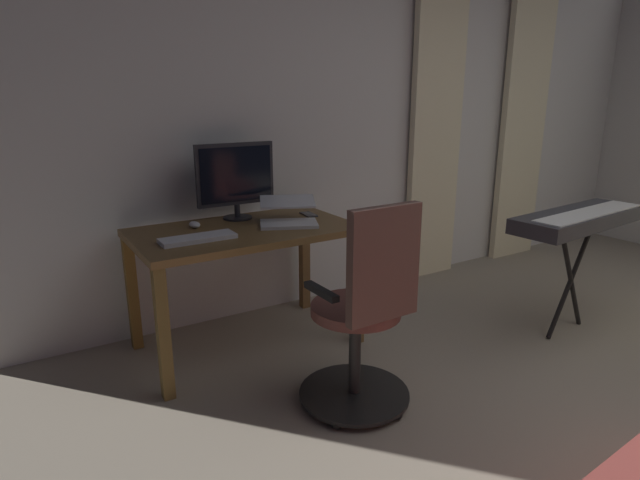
% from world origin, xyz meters
% --- Properties ---
extents(back_room_partition, '(5.83, 0.10, 2.78)m').
position_xyz_m(back_room_partition, '(0.00, -2.60, 1.39)').
color(back_room_partition, silver).
rests_on(back_room_partition, ground).
extents(curtain_left_panel, '(0.54, 0.06, 2.35)m').
position_xyz_m(curtain_left_panel, '(-1.44, -2.49, 1.17)').
color(curtain_left_panel, beige).
rests_on(curtain_left_panel, ground).
extents(curtain_right_panel, '(0.50, 0.06, 2.35)m').
position_xyz_m(curtain_right_panel, '(-0.36, -2.49, 1.17)').
color(curtain_right_panel, beige).
rests_on(curtain_right_panel, ground).
extents(desk, '(1.27, 0.74, 0.75)m').
position_xyz_m(desk, '(1.52, -2.08, 0.65)').
color(desk, brown).
rests_on(desk, ground).
extents(office_chair, '(0.56, 0.56, 1.05)m').
position_xyz_m(office_chair, '(1.32, -1.16, 0.48)').
color(office_chair, black).
rests_on(office_chair, ground).
extents(computer_monitor, '(0.50, 0.18, 0.47)m').
position_xyz_m(computer_monitor, '(1.46, -2.33, 1.01)').
color(computer_monitor, '#232328').
rests_on(computer_monitor, desk).
extents(computer_keyboard, '(0.40, 0.14, 0.02)m').
position_xyz_m(computer_keyboard, '(1.84, -1.97, 0.76)').
color(computer_keyboard, silver).
rests_on(computer_keyboard, desk).
extents(laptop, '(0.44, 0.43, 0.15)m').
position_xyz_m(laptop, '(1.25, -2.04, 0.80)').
color(laptop, silver).
rests_on(laptop, desk).
extents(computer_mouse, '(0.06, 0.10, 0.04)m').
position_xyz_m(computer_mouse, '(1.76, -2.25, 0.77)').
color(computer_mouse, white).
rests_on(computer_mouse, desk).
extents(cell_phone_face_up, '(0.08, 0.15, 0.01)m').
position_xyz_m(cell_phone_face_up, '(1.03, -2.17, 0.75)').
color(cell_phone_face_up, '#333338').
rests_on(cell_phone_face_up, desk).
extents(piano_keyboard, '(1.07, 0.40, 0.82)m').
position_xyz_m(piano_keyboard, '(-0.32, -1.15, 0.74)').
color(piano_keyboard, black).
rests_on(piano_keyboard, ground).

